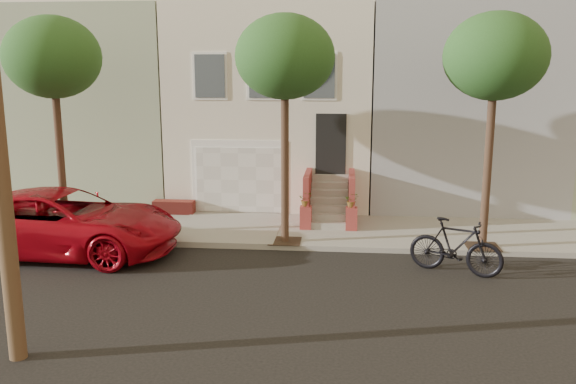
{
  "coord_description": "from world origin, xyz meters",
  "views": [
    {
      "loc": [
        2.61,
        -12.31,
        4.96
      ],
      "look_at": [
        1.17,
        3.0,
        1.78
      ],
      "focal_mm": 36.97,
      "sensor_mm": 36.0,
      "label": 1
    }
  ],
  "objects": [
    {
      "name": "house_row",
      "position": [
        0.0,
        11.19,
        3.64
      ],
      "size": [
        33.1,
        11.7,
        7.0
      ],
      "color": "beige",
      "rests_on": "sidewalk"
    },
    {
      "name": "tree_mid",
      "position": [
        1.0,
        3.9,
        5.26
      ],
      "size": [
        2.7,
        2.57,
        6.3
      ],
      "color": "#2D2116",
      "rests_on": "sidewalk"
    },
    {
      "name": "tree_left",
      "position": [
        -5.5,
        3.9,
        5.26
      ],
      "size": [
        2.7,
        2.57,
        6.3
      ],
      "color": "#2D2116",
      "rests_on": "sidewalk"
    },
    {
      "name": "ground",
      "position": [
        0.0,
        0.0,
        0.0
      ],
      "size": [
        90.0,
        90.0,
        0.0
      ],
      "primitive_type": "plane",
      "color": "black",
      "rests_on": "ground"
    },
    {
      "name": "sidewalk",
      "position": [
        0.0,
        5.35,
        0.07
      ],
      "size": [
        40.0,
        3.7,
        0.15
      ],
      "primitive_type": "cube",
      "color": "gray",
      "rests_on": "ground"
    },
    {
      "name": "motorcycle",
      "position": [
        5.42,
        2.02,
        0.69
      ],
      "size": [
        2.37,
        1.52,
        1.39
      ],
      "primitive_type": "imported",
      "rotation": [
        0.0,
        0.0,
        1.16
      ],
      "color": "black",
      "rests_on": "ground"
    },
    {
      "name": "tree_right",
      "position": [
        6.5,
        3.9,
        5.26
      ],
      "size": [
        2.7,
        2.57,
        6.3
      ],
      "color": "#2D2116",
      "rests_on": "sidewalk"
    },
    {
      "name": "pickup_truck",
      "position": [
        -4.95,
        2.65,
        0.89
      ],
      "size": [
        6.46,
        3.12,
        1.77
      ],
      "primitive_type": "imported",
      "rotation": [
        0.0,
        0.0,
        1.54
      ],
      "color": "#A00713",
      "rests_on": "ground"
    }
  ]
}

